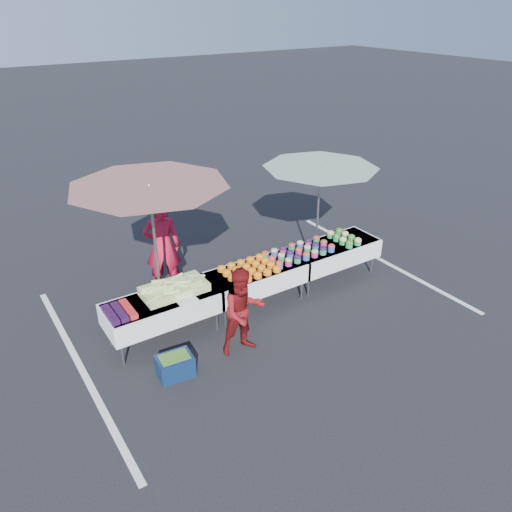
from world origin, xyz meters
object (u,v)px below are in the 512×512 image
storage_bin (175,366)px  table_center (256,277)px  table_right (333,252)px  table_left (162,307)px  umbrella_right (320,177)px  vendor (163,246)px  customer (243,311)px  umbrella_left (150,198)px

storage_bin → table_center: bearing=30.0°
table_right → table_left: bearing=180.0°
umbrella_right → storage_bin: 4.40m
storage_bin → vendor: bearing=74.1°
vendor → umbrella_right: (2.85, -1.00, 1.10)m
table_left → customer: (0.91, -0.99, 0.14)m
table_right → vendor: vendor is taller
table_left → umbrella_right: 3.81m
table_right → umbrella_left: bearing=173.4°
vendor → table_center: bearing=152.4°
table_center → storage_bin: (-2.06, -0.95, -0.41)m
umbrella_left → umbrella_right: (3.36, 0.00, -0.27)m
table_left → storage_bin: bearing=-105.2°
table_left → vendor: 1.58m
vendor → storage_bin: (-0.91, -2.35, -0.75)m
table_center → umbrella_left: 2.42m
umbrella_right → storage_bin: (-3.76, -1.35, -1.85)m
table_left → umbrella_left: (0.14, 0.40, 1.71)m
vendor → umbrella_left: umbrella_left is taller
table_center → customer: bearing=-131.7°
table_left → umbrella_left: size_ratio=0.69×
table_right → customer: customer is taller
vendor → umbrella_left: (-0.51, -1.00, 1.37)m
table_left → customer: size_ratio=1.28×
table_right → storage_bin: (-3.86, -0.95, -0.41)m
table_right → umbrella_right: 1.50m
table_right → umbrella_right: bearing=103.7°
table_right → vendor: (-2.95, 1.40, 0.34)m
table_center → table_right: 1.80m
table_right → umbrella_right: size_ratio=0.78×
customer → umbrella_right: bearing=35.0°
table_center → customer: customer is taller
storage_bin → table_left: bearing=80.1°
storage_bin → umbrella_right: bearing=25.0°
table_left → vendor: bearing=65.0°
table_right → storage_bin: size_ratio=3.37×
umbrella_left → umbrella_right: 3.38m
table_left → table_right: bearing=0.0°
vendor → customer: vendor is taller
table_left → umbrella_right: size_ratio=0.78×
table_center → storage_bin: 2.30m
table_right → umbrella_right: (-0.10, 0.40, 1.44)m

